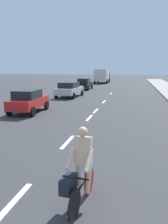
# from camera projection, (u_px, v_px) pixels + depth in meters

# --- Properties ---
(ground_plane) EXTENTS (160.00, 160.00, 0.00)m
(ground_plane) POSITION_uv_depth(u_px,v_px,m) (104.00, 102.00, 21.00)
(ground_plane) COLOR #38383A
(lane_stripe_1) EXTENTS (0.16, 1.80, 0.01)m
(lane_stripe_1) POSITION_uv_depth(u_px,v_px,m) (13.00, 203.00, 5.29)
(lane_stripe_1) COLOR white
(lane_stripe_1) RESTS_ON ground
(lane_stripe_2) EXTENTS (0.16, 1.80, 0.01)m
(lane_stripe_2) POSITION_uv_depth(u_px,v_px,m) (68.00, 142.00, 9.62)
(lane_stripe_2) COLOR white
(lane_stripe_2) RESTS_ON ground
(lane_stripe_3) EXTENTS (0.16, 1.80, 0.01)m
(lane_stripe_3) POSITION_uv_depth(u_px,v_px,m) (89.00, 118.00, 14.25)
(lane_stripe_3) COLOR white
(lane_stripe_3) RESTS_ON ground
(lane_stripe_4) EXTENTS (0.16, 1.80, 0.01)m
(lane_stripe_4) POSITION_uv_depth(u_px,v_px,m) (96.00, 111.00, 16.56)
(lane_stripe_4) COLOR white
(lane_stripe_4) RESTS_ON ground
(lane_stripe_5) EXTENTS (0.16, 1.80, 0.01)m
(lane_stripe_5) POSITION_uv_depth(u_px,v_px,m) (104.00, 102.00, 20.98)
(lane_stripe_5) COLOR white
(lane_stripe_5) RESTS_ON ground
(lane_stripe_6) EXTENTS (0.16, 1.80, 0.01)m
(lane_stripe_6) POSITION_uv_depth(u_px,v_px,m) (111.00, 94.00, 27.52)
(lane_stripe_6) COLOR white
(lane_stripe_6) RESTS_ON ground
(cyclist) EXTENTS (0.64, 1.71, 1.82)m
(cyclist) POSITION_uv_depth(u_px,v_px,m) (80.00, 171.00, 5.03)
(cyclist) COLOR black
(cyclist) RESTS_ON ground
(parked_car_red) EXTENTS (1.91, 3.89, 1.57)m
(parked_car_red) POSITION_uv_depth(u_px,v_px,m) (28.00, 101.00, 15.77)
(parked_car_red) COLOR red
(parked_car_red) RESTS_ON ground
(parked_car_silver) EXTENTS (2.23, 4.53, 1.57)m
(parked_car_silver) POSITION_uv_depth(u_px,v_px,m) (69.00, 89.00, 24.18)
(parked_car_silver) COLOR #B7BABF
(parked_car_silver) RESTS_ON ground
(parked_car_black) EXTENTS (1.86, 3.98, 1.57)m
(parked_car_black) POSITION_uv_depth(u_px,v_px,m) (84.00, 84.00, 32.56)
(parked_car_black) COLOR black
(parked_car_black) RESTS_ON ground
(delivery_truck) EXTENTS (2.72, 6.26, 2.80)m
(delivery_truck) POSITION_uv_depth(u_px,v_px,m) (102.00, 75.00, 46.03)
(delivery_truck) COLOR maroon
(delivery_truck) RESTS_ON ground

